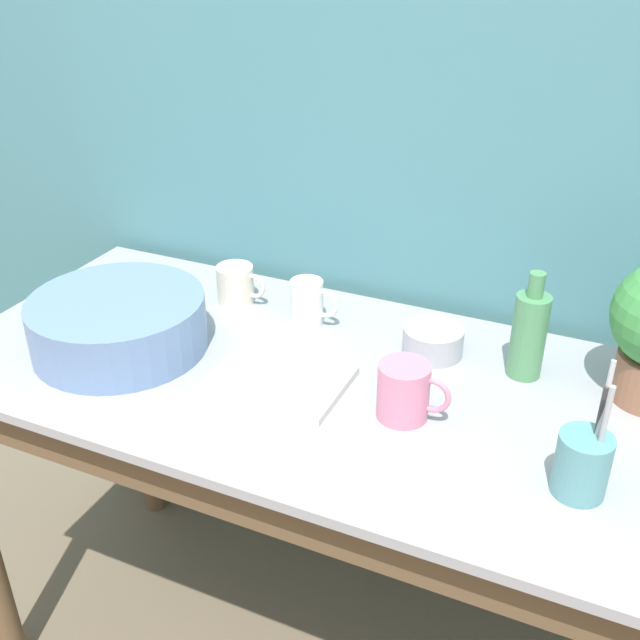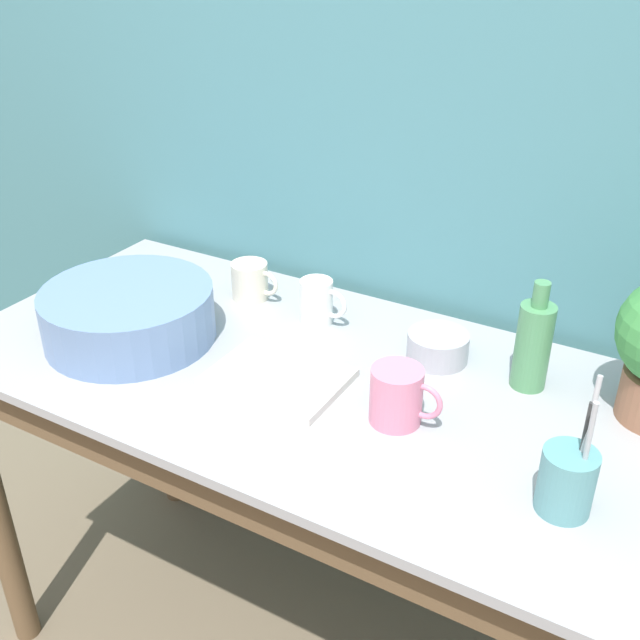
# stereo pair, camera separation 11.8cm
# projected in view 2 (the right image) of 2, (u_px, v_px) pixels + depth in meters

# --- Properties ---
(wall_back) EXTENTS (6.00, 0.05, 2.40)m
(wall_back) POSITION_uv_depth(u_px,v_px,m) (415.00, 140.00, 1.56)
(wall_back) COLOR teal
(wall_back) RESTS_ON ground_plane
(counter_table) EXTENTS (1.48, 0.69, 0.84)m
(counter_table) POSITION_uv_depth(u_px,v_px,m) (313.00, 447.00, 1.48)
(counter_table) COLOR brown
(counter_table) RESTS_ON ground_plane
(bowl_wash_large) EXTENTS (0.35, 0.35, 0.11)m
(bowl_wash_large) POSITION_uv_depth(u_px,v_px,m) (129.00, 314.00, 1.52)
(bowl_wash_large) COLOR #6684B2
(bowl_wash_large) RESTS_ON counter_table
(bottle_tall) EXTENTS (0.06, 0.06, 0.21)m
(bottle_tall) POSITION_uv_depth(u_px,v_px,m) (533.00, 344.00, 1.36)
(bottle_tall) COLOR #4C8C59
(bottle_tall) RESTS_ON counter_table
(mug_white) EXTENTS (0.11, 0.07, 0.10)m
(mug_white) POSITION_uv_depth(u_px,v_px,m) (318.00, 302.00, 1.58)
(mug_white) COLOR white
(mug_white) RESTS_ON counter_table
(mug_cream) EXTENTS (0.12, 0.08, 0.09)m
(mug_cream) POSITION_uv_depth(u_px,v_px,m) (251.00, 281.00, 1.69)
(mug_cream) COLOR beige
(mug_cream) RESTS_ON counter_table
(mug_pink) EXTENTS (0.13, 0.09, 0.10)m
(mug_pink) POSITION_uv_depth(u_px,v_px,m) (398.00, 396.00, 1.28)
(mug_pink) COLOR pink
(mug_pink) RESTS_ON counter_table
(bowl_small_steel) EXTENTS (0.12, 0.12, 0.06)m
(bowl_small_steel) POSITION_uv_depth(u_px,v_px,m) (438.00, 347.00, 1.46)
(bowl_small_steel) COLOR #A8A8B2
(bowl_small_steel) RESTS_ON counter_table
(utensil_cup) EXTENTS (0.08, 0.08, 0.22)m
(utensil_cup) POSITION_uv_depth(u_px,v_px,m) (567.00, 480.00, 1.09)
(utensil_cup) COLOR #569399
(utensil_cup) RESTS_ON counter_table
(tray_board) EXTENTS (0.25, 0.19, 0.02)m
(tray_board) POSITION_uv_depth(u_px,v_px,m) (278.00, 378.00, 1.41)
(tray_board) COLOR beige
(tray_board) RESTS_ON counter_table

